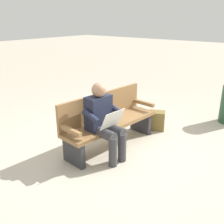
# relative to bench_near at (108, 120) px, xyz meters

# --- Properties ---
(ground_plane) EXTENTS (40.00, 40.00, 0.00)m
(ground_plane) POSITION_rel_bench_near_xyz_m (0.01, 0.07, -0.46)
(ground_plane) COLOR #B7AD99
(bench_near) EXTENTS (1.83, 0.63, 0.90)m
(bench_near) POSITION_rel_bench_near_xyz_m (0.00, 0.00, 0.00)
(bench_near) COLOR olive
(bench_near) RESTS_ON ground
(person_seated) EXTENTS (0.59, 0.60, 1.18)m
(person_seated) POSITION_rel_bench_near_xyz_m (0.35, 0.20, 0.17)
(person_seated) COLOR #1E2338
(person_seated) RESTS_ON ground
(backpack) EXTENTS (0.35, 0.37, 0.36)m
(backpack) POSITION_rel_bench_near_xyz_m (-1.09, 0.31, -0.28)
(backpack) COLOR brown
(backpack) RESTS_ON ground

